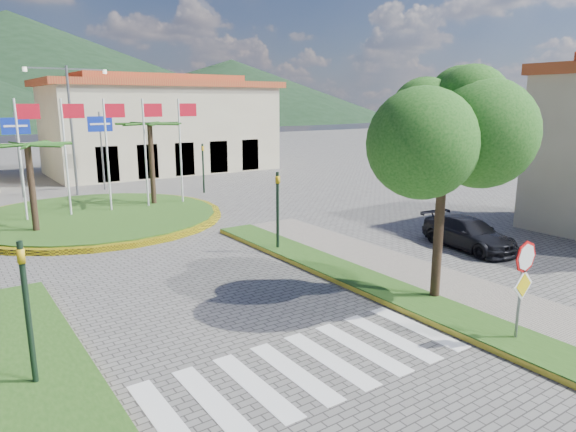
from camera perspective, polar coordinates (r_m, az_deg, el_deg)
sidewalk_right at (r=15.10m, az=26.14°, el=-11.27°), size 4.00×28.00×0.15m
verge_right at (r=14.13m, az=23.69°, el=-12.62°), size 1.60×28.00×0.18m
crosswalk at (r=12.07m, az=2.25°, el=-16.39°), size 8.00×3.00×0.01m
roundabout_island at (r=27.76m, az=-20.68°, el=-0.03°), size 12.70×12.70×6.00m
stop_sign at (r=13.59m, az=24.68°, el=-6.00°), size 0.80×0.11×2.65m
deciduous_tree at (r=15.18m, az=17.11°, el=9.49°), size 3.60×3.60×6.80m
traffic_light_left at (r=11.65m, az=-27.06°, el=-8.47°), size 0.15×0.18×3.20m
traffic_light_right at (r=20.08m, az=-1.17°, el=1.37°), size 0.15×0.18×3.20m
traffic_light_far at (r=33.87m, az=-9.42°, el=5.81°), size 0.18×0.15×3.20m
direction_sign_west at (r=35.72m, az=-27.88°, el=7.44°), size 1.60×0.14×5.20m
direction_sign_east at (r=36.68m, az=-20.07°, el=8.22°), size 1.60×0.14×5.20m
street_lamp_centre at (r=35.22m, az=-22.95°, el=9.42°), size 4.80×0.16×8.00m
building_right at (r=45.51m, az=-13.82°, el=9.80°), size 19.08×9.54×8.05m
hill_far_mid at (r=166.05m, az=-28.26°, el=14.33°), size 180.00×180.00×30.00m
hill_far_east at (r=159.00m, az=-6.21°, el=13.68°), size 120.00×120.00×18.00m
car_dark_b at (r=42.92m, az=-17.90°, el=5.07°), size 4.13×1.52×1.35m
car_side_right at (r=22.09m, az=19.44°, el=-1.83°), size 2.32×4.48×1.24m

